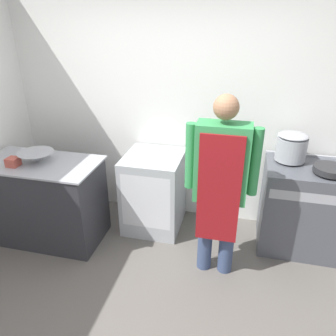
{
  "coord_description": "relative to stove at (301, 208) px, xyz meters",
  "views": [
    {
      "loc": [
        0.77,
        -1.86,
        2.33
      ],
      "look_at": [
        0.11,
        0.92,
        0.96
      ],
      "focal_mm": 35.0,
      "sensor_mm": 36.0,
      "label": 1
    }
  ],
  "objects": [
    {
      "name": "ground_plane",
      "position": [
        -1.45,
        -1.31,
        -0.47
      ],
      "size": [
        14.0,
        14.0,
        0.0
      ],
      "primitive_type": "plane",
      "color": "#5B5651"
    },
    {
      "name": "wall_back",
      "position": [
        -1.45,
        0.39,
        0.88
      ],
      "size": [
        8.0,
        0.05,
        2.7
      ],
      "color": "white",
      "rests_on": "ground_plane"
    },
    {
      "name": "prep_counter",
      "position": [
        -2.69,
        -0.49,
        -0.01
      ],
      "size": [
        1.23,
        0.66,
        0.93
      ],
      "color": "#2D2D33",
      "rests_on": "ground_plane"
    },
    {
      "name": "stove",
      "position": [
        0.0,
        0.0,
        0.0
      ],
      "size": [
        0.81,
        0.63,
        0.96
      ],
      "color": "#4C4F56",
      "rests_on": "ground_plane"
    },
    {
      "name": "fridge_unit",
      "position": [
        -1.61,
        0.0,
        -0.02
      ],
      "size": [
        0.64,
        0.67,
        0.9
      ],
      "color": "#A8ADB2",
      "rests_on": "ground_plane"
    },
    {
      "name": "person_cook",
      "position": [
        -0.82,
        -0.59,
        0.53
      ],
      "size": [
        0.64,
        0.24,
        1.75
      ],
      "color": "#38476B",
      "rests_on": "ground_plane"
    },
    {
      "name": "mixing_bowl",
      "position": [
        -2.72,
        -0.48,
        0.51
      ],
      "size": [
        0.36,
        0.36,
        0.11
      ],
      "color": "#9EA0A8",
      "rests_on": "prep_counter"
    },
    {
      "name": "plastic_tub",
      "position": [
        -2.89,
        -0.63,
        0.5
      ],
      "size": [
        0.11,
        0.11,
        0.09
      ],
      "color": "#B24C3F",
      "rests_on": "prep_counter"
    },
    {
      "name": "stock_pot",
      "position": [
        -0.18,
        0.11,
        0.63
      ],
      "size": [
        0.3,
        0.3,
        0.29
      ],
      "color": "#9EA0A8",
      "rests_on": "stove"
    },
    {
      "name": "saute_pan",
      "position": [
        0.16,
        -0.11,
        0.52
      ],
      "size": [
        0.31,
        0.31,
        0.06
      ],
      "color": "#262628",
      "rests_on": "stove"
    }
  ]
}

